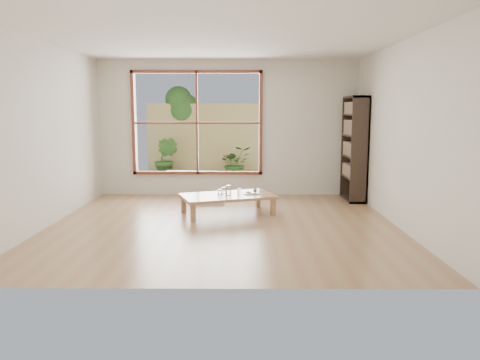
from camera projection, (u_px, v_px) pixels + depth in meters
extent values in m
plane|color=#A18050|center=(223.00, 224.00, 6.83)|extent=(5.00, 5.00, 0.00)
cube|color=#A57E50|center=(228.00, 196.00, 7.44)|extent=(1.62, 1.24, 0.04)
cube|color=#A57E50|center=(193.00, 213.00, 6.95)|extent=(0.09, 0.09, 0.27)
cube|color=#A57E50|center=(184.00, 204.00, 7.57)|extent=(0.09, 0.09, 0.27)
cube|color=#A57E50|center=(273.00, 207.00, 7.36)|extent=(0.09, 0.09, 0.27)
cube|color=#A57E50|center=(258.00, 200.00, 7.98)|extent=(0.09, 0.09, 0.27)
cube|color=silver|center=(208.00, 200.00, 8.46)|extent=(0.61, 0.61, 0.08)
cube|color=#31251B|center=(354.00, 149.00, 8.55)|extent=(0.30, 0.85, 1.90)
cylinder|color=silver|center=(229.00, 190.00, 7.37)|extent=(0.09, 0.09, 0.16)
cylinder|color=silver|center=(239.00, 191.00, 7.52)|extent=(0.06, 0.06, 0.09)
cylinder|color=silver|center=(224.00, 190.00, 7.55)|extent=(0.08, 0.08, 0.10)
cylinder|color=silver|center=(220.00, 192.00, 7.43)|extent=(0.07, 0.07, 0.09)
cube|color=white|center=(251.00, 193.00, 7.52)|extent=(0.29, 0.23, 0.02)
sphere|color=#2B6A2A|center=(255.00, 191.00, 7.54)|extent=(0.06, 0.06, 0.06)
cube|color=orange|center=(250.00, 193.00, 7.48)|extent=(0.05, 0.05, 0.02)
cube|color=beige|center=(247.00, 192.00, 7.54)|extent=(0.06, 0.06, 0.02)
cylinder|color=silver|center=(253.00, 193.00, 7.46)|extent=(0.14, 0.04, 0.01)
cube|color=#342B26|center=(203.00, 185.00, 10.36)|extent=(2.80, 2.00, 0.05)
cube|color=#31251B|center=(191.00, 173.00, 9.82)|extent=(1.11, 0.43, 0.05)
cube|color=#31251B|center=(166.00, 181.00, 9.79)|extent=(0.07, 0.07, 0.30)
cube|color=#31251B|center=(169.00, 179.00, 10.02)|extent=(0.07, 0.07, 0.30)
cube|color=#31251B|center=(214.00, 182.00, 9.68)|extent=(0.07, 0.07, 0.30)
cube|color=#31251B|center=(215.00, 180.00, 9.91)|extent=(0.07, 0.07, 0.30)
cube|color=tan|center=(206.00, 142.00, 11.21)|extent=(2.80, 0.06, 1.80)
imported|color=#2D551F|center=(235.00, 163.00, 10.89)|extent=(0.86, 0.80, 0.80)
imported|color=#2D551F|center=(166.00, 159.00, 10.81)|extent=(0.67, 0.60, 1.01)
cylinder|color=#4C3D2D|center=(179.00, 145.00, 11.53)|extent=(0.14, 0.14, 1.60)
sphere|color=#2D551F|center=(183.00, 110.00, 11.40)|extent=(0.84, 0.84, 0.84)
sphere|color=#2D551F|center=(173.00, 118.00, 11.51)|extent=(0.70, 0.70, 0.70)
sphere|color=#2D551F|center=(179.00, 99.00, 11.26)|extent=(0.64, 0.64, 0.64)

